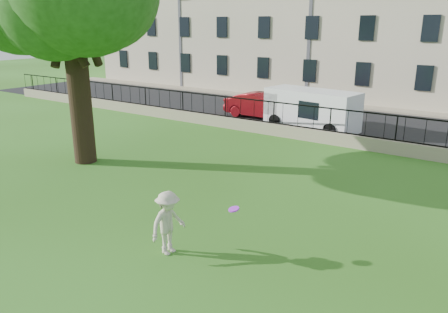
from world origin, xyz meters
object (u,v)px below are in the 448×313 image
Objects in this scene: man at (168,223)px; white_van at (311,110)px; frisbee at (234,209)px; red_sedan at (261,106)px.

man is 14.78m from white_van.
frisbee is 16.44m from red_sedan.
frisbee is (1.35, 0.87, 0.39)m from man.
man reaches higher than red_sedan.
frisbee is 14.24m from white_van.
white_van reaches higher than frisbee.
frisbee is at bearing -65.82° from white_van.
man reaches higher than frisbee.
frisbee is 0.06× the size of red_sedan.
man is 6.06× the size of frisbee.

